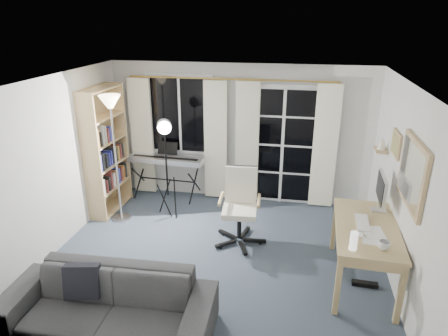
# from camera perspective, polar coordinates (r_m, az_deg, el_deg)

# --- Properties ---
(floor) EXTENTS (4.50, 4.00, 0.02)m
(floor) POSITION_cam_1_polar(r_m,az_deg,el_deg) (5.66, -1.09, -12.66)
(floor) COLOR #353F4D
(floor) RESTS_ON ground
(window) EXTENTS (1.20, 0.08, 1.40)m
(window) POSITION_cam_1_polar(r_m,az_deg,el_deg) (7.08, -6.26, 7.59)
(window) COLOR white
(window) RESTS_ON floor
(french_door) EXTENTS (1.32, 0.09, 2.11)m
(french_door) POSITION_cam_1_polar(r_m,az_deg,el_deg) (6.91, 8.35, 3.08)
(french_door) COLOR white
(french_door) RESTS_ON floor
(curtains) EXTENTS (3.60, 0.07, 2.13)m
(curtains) POSITION_cam_1_polar(r_m,az_deg,el_deg) (6.89, 0.94, 3.85)
(curtains) COLOR gold
(curtains) RESTS_ON floor
(bookshelf) EXTENTS (0.37, 0.98, 2.09)m
(bookshelf) POSITION_cam_1_polar(r_m,az_deg,el_deg) (6.85, -16.86, 1.91)
(bookshelf) COLOR tan
(bookshelf) RESTS_ON floor
(torchiere_lamp) EXTENTS (0.42, 0.42, 2.04)m
(torchiere_lamp) POSITION_cam_1_polar(r_m,az_deg,el_deg) (6.24, -15.72, 6.40)
(torchiere_lamp) COLOR #B2B2B7
(torchiere_lamp) RESTS_ON floor
(keyboard_piano) EXTENTS (1.35, 0.69, 0.97)m
(keyboard_piano) POSITION_cam_1_polar(r_m,az_deg,el_deg) (7.11, -8.27, 1.10)
(keyboard_piano) COLOR black
(keyboard_piano) RESTS_ON floor
(studio_light) EXTENTS (0.38, 0.38, 1.69)m
(studio_light) POSITION_cam_1_polar(r_m,az_deg,el_deg) (6.21, -8.44, 4.20)
(studio_light) COLOR black
(studio_light) RESTS_ON floor
(office_chair) EXTENTS (0.74, 0.76, 1.10)m
(office_chair) POSITION_cam_1_polar(r_m,az_deg,el_deg) (5.78, 2.34, -4.43)
(office_chair) COLOR black
(office_chair) RESTS_ON floor
(desk) EXTENTS (0.78, 1.48, 0.78)m
(desk) POSITION_cam_1_polar(r_m,az_deg,el_deg) (5.15, 19.63, -8.75)
(desk) COLOR tan
(desk) RESTS_ON floor
(monitor) EXTENTS (0.19, 0.56, 0.49)m
(monitor) POSITION_cam_1_polar(r_m,az_deg,el_deg) (5.41, 21.56, -2.89)
(monitor) COLOR silver
(monitor) RESTS_ON desk
(desk_clutter) EXTENTS (0.48, 0.88, 0.98)m
(desk_clutter) POSITION_cam_1_polar(r_m,az_deg,el_deg) (4.97, 19.07, -10.73)
(desk_clutter) COLOR white
(desk_clutter) RESTS_ON desk
(mug) EXTENTS (0.13, 0.11, 0.13)m
(mug) POSITION_cam_1_polar(r_m,az_deg,el_deg) (4.66, 21.92, -10.09)
(mug) COLOR silver
(mug) RESTS_ON desk
(wall_mirror) EXTENTS (0.04, 0.94, 0.74)m
(wall_mirror) POSITION_cam_1_polar(r_m,az_deg,el_deg) (4.70, 25.31, -0.71)
(wall_mirror) COLOR tan
(wall_mirror) RESTS_ON floor
(framed_print) EXTENTS (0.03, 0.42, 0.32)m
(framed_print) POSITION_cam_1_polar(r_m,az_deg,el_deg) (5.52, 23.38, 3.17)
(framed_print) COLOR tan
(framed_print) RESTS_ON floor
(wall_shelf) EXTENTS (0.16, 0.30, 0.18)m
(wall_shelf) POSITION_cam_1_polar(r_m,az_deg,el_deg) (6.03, 21.58, 2.92)
(wall_shelf) COLOR tan
(wall_shelf) RESTS_ON floor
(sofa) EXTENTS (2.21, 0.72, 0.86)m
(sofa) POSITION_cam_1_polar(r_m,az_deg,el_deg) (4.47, -16.41, -17.22)
(sofa) COLOR #27282A
(sofa) RESTS_ON floor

